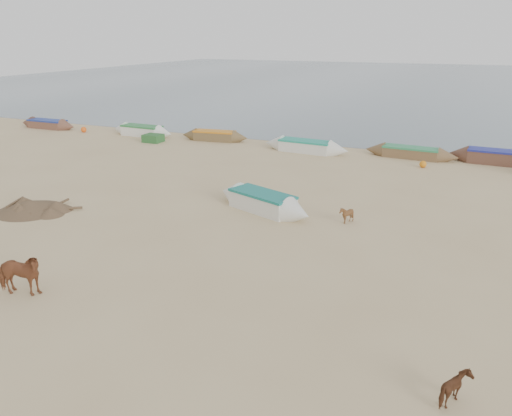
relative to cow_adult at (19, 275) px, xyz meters
The scene contains 9 objects.
ground 6.43m from the cow_adult, 42.41° to the left, with size 140.00×140.00×0.00m, color tan.
sea 86.44m from the cow_adult, 86.87° to the left, with size 160.00×160.00×0.00m, color slate.
cow_adult is the anchor object (origin of this frame).
calf_front 13.41m from the cow_adult, 52.73° to the left, with size 0.65×0.73×0.80m, color brown.
calf_right 13.21m from the cow_adult, ahead, with size 0.80×0.69×0.81m, color #59321C.
near_canoe 11.46m from the cow_adult, 69.53° to the left, with size 5.66×1.33×0.91m, color silver, non-canonical shape.
debris_pile 8.86m from the cow_adult, 134.89° to the left, with size 3.19×3.19×0.52m, color brown.
waterline_canoes 25.00m from the cow_adult, 78.31° to the left, with size 58.85×3.29×0.93m.
beach_clutter 25.01m from the cow_adult, 70.03° to the left, with size 46.57×3.87×0.64m.
Camera 1 is at (8.01, -14.49, 8.04)m, focal length 35.00 mm.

